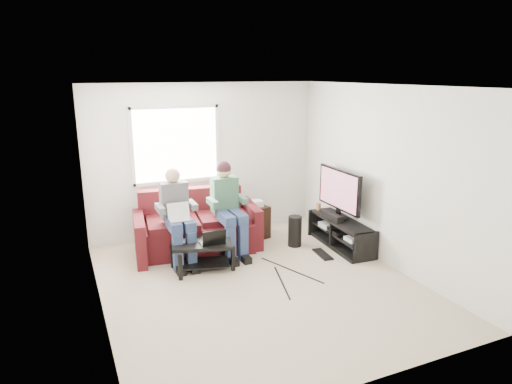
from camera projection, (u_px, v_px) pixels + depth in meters
floor at (259, 283)px, 6.15m from camera, size 4.50×4.50×0.00m
ceiling at (259, 86)px, 5.49m from camera, size 4.50×4.50×0.00m
wall_back at (205, 160)px, 7.81m from camera, size 4.50×0.00×4.50m
wall_front at (368, 252)px, 3.83m from camera, size 4.50×0.00×4.50m
wall_left at (94, 209)px, 5.04m from camera, size 0.00×4.50×4.50m
wall_right at (385, 176)px, 6.60m from camera, size 0.00×4.50×4.50m
window at (176, 145)px, 7.52m from camera, size 1.48×0.04×1.28m
sofa at (197, 228)px, 7.29m from camera, size 2.10×1.15×0.93m
person_left at (177, 212)px, 6.70m from camera, size 0.40×0.71×1.39m
person_right at (228, 202)px, 7.01m from camera, size 0.40×0.71×1.44m
laptop_silver at (180, 216)px, 6.55m from camera, size 0.38×0.32×0.24m
coffee_table at (202, 249)px, 6.52m from camera, size 0.93×0.71×0.41m
laptop_black at (212, 235)px, 6.44m from camera, size 0.39×0.31×0.24m
controller_a at (181, 241)px, 6.49m from camera, size 0.16×0.13×0.04m
controller_b at (192, 238)px, 6.61m from camera, size 0.15×0.11×0.04m
controller_c at (218, 235)px, 6.74m from camera, size 0.16×0.13×0.04m
tv_stand at (341, 235)px, 7.40m from camera, size 0.49×1.40×0.46m
tv at (339, 191)px, 7.30m from camera, size 0.12×1.10×0.81m
soundbar at (332, 216)px, 7.36m from camera, size 0.12×0.50×0.10m
drink_cup at (318, 206)px, 7.86m from camera, size 0.08×0.08×0.12m
console_white at (356, 239)px, 7.03m from camera, size 0.30×0.22×0.06m
console_grey at (331, 225)px, 7.64m from camera, size 0.34×0.26×0.08m
console_black at (343, 231)px, 7.33m from camera, size 0.38×0.30×0.07m
subwoofer at (295, 231)px, 7.43m from camera, size 0.22×0.22×0.50m
keyboard_floor at (323, 254)px, 7.10m from camera, size 0.21×0.48×0.03m
end_table at (256, 221)px, 7.80m from camera, size 0.37×0.37×0.65m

